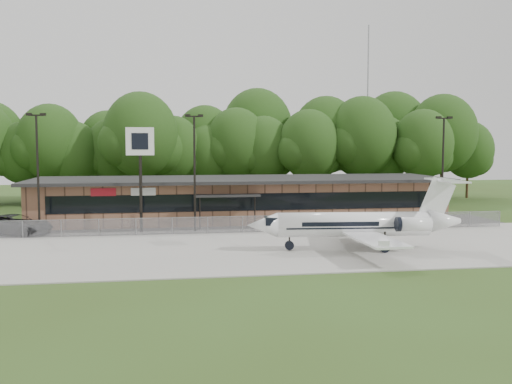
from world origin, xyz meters
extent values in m
plane|color=#324518|center=(0.00, 0.00, 0.00)|extent=(160.00, 160.00, 0.00)
cube|color=#9E9B93|center=(0.00, 8.00, 0.04)|extent=(64.00, 18.00, 0.08)
cube|color=#383835|center=(0.00, 19.50, 0.03)|extent=(50.00, 9.00, 0.06)
cube|color=#8B5D45|center=(0.00, 24.00, 2.00)|extent=(40.00, 10.00, 4.00)
cube|color=black|center=(0.00, 18.98, 2.30)|extent=(36.00, 0.08, 1.60)
cube|color=black|center=(0.00, 23.50, 4.15)|extent=(41.00, 11.50, 0.30)
cube|color=black|center=(-2.00, 18.40, 3.00)|extent=(6.00, 1.60, 0.20)
cube|color=#B21521|center=(-13.00, 18.95, 3.40)|extent=(2.20, 0.06, 0.70)
cube|color=silver|center=(-9.50, 18.95, 3.40)|extent=(2.20, 0.06, 0.70)
cube|color=gray|center=(0.00, 15.00, 0.75)|extent=(46.00, 0.03, 1.50)
cube|color=gray|center=(0.00, 15.00, 1.50)|extent=(46.00, 0.04, 0.04)
cylinder|color=gray|center=(22.00, 48.00, 12.50)|extent=(0.20, 0.20, 25.00)
cylinder|color=black|center=(-18.00, 16.50, 5.00)|extent=(0.18, 0.18, 10.00)
cube|color=black|center=(-18.00, 16.50, 10.05)|extent=(1.20, 0.12, 0.12)
cube|color=black|center=(-18.55, 16.50, 10.12)|extent=(0.45, 0.30, 0.22)
cube|color=black|center=(-17.45, 16.50, 10.12)|extent=(0.45, 0.30, 0.22)
cylinder|color=black|center=(-5.00, 16.50, 5.00)|extent=(0.18, 0.18, 10.00)
cube|color=black|center=(-5.00, 16.50, 10.05)|extent=(1.20, 0.12, 0.12)
cube|color=black|center=(-5.55, 16.50, 10.12)|extent=(0.45, 0.30, 0.22)
cube|color=black|center=(-4.45, 16.50, 10.12)|extent=(0.45, 0.30, 0.22)
cylinder|color=black|center=(18.00, 16.50, 5.00)|extent=(0.18, 0.18, 10.00)
cube|color=black|center=(18.00, 16.50, 10.05)|extent=(1.20, 0.12, 0.12)
cube|color=black|center=(17.45, 16.50, 10.12)|extent=(0.45, 0.30, 0.22)
cube|color=black|center=(18.55, 16.50, 10.12)|extent=(0.45, 0.30, 0.22)
cylinder|color=white|center=(5.78, 5.81, 1.86)|extent=(11.07, 2.68, 1.75)
cone|color=white|center=(-0.77, 6.37, 1.86)|extent=(2.33, 1.93, 1.75)
cone|color=white|center=(12.44, 5.24, 2.03)|extent=(2.55, 1.95, 1.75)
cube|color=white|center=(6.02, 2.16, 1.37)|extent=(2.96, 6.76, 0.13)
cube|color=white|center=(6.63, 9.37, 1.37)|extent=(2.96, 6.76, 0.13)
cylinder|color=white|center=(9.59, 4.11, 2.03)|extent=(2.49, 1.19, 0.99)
cylinder|color=white|center=(9.83, 6.84, 2.03)|extent=(2.49, 1.19, 0.99)
cube|color=white|center=(11.89, 5.29, 3.62)|extent=(2.70, 0.38, 3.30)
cube|color=white|center=(12.55, 5.23, 4.99)|extent=(1.85, 5.14, 0.11)
cube|color=black|center=(-0.01, 6.31, 2.17)|extent=(1.20, 1.40, 0.55)
cube|color=black|center=(7.75, 5.64, 0.38)|extent=(1.10, 2.70, 0.77)
cylinder|color=black|center=(1.19, 6.20, 0.38)|extent=(0.71, 0.71, 0.24)
imported|color=#313234|center=(-20.11, 17.10, 0.88)|extent=(6.94, 4.95, 1.76)
cylinder|color=black|center=(-9.62, 16.80, 4.34)|extent=(0.26, 0.26, 8.67)
cube|color=silver|center=(-9.62, 16.80, 7.91)|extent=(2.39, 0.31, 2.38)
cube|color=black|center=(-9.63, 16.66, 7.91)|extent=(1.41, 0.07, 1.41)
camera|label=1|loc=(-7.40, -33.13, 7.67)|focal=40.00mm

